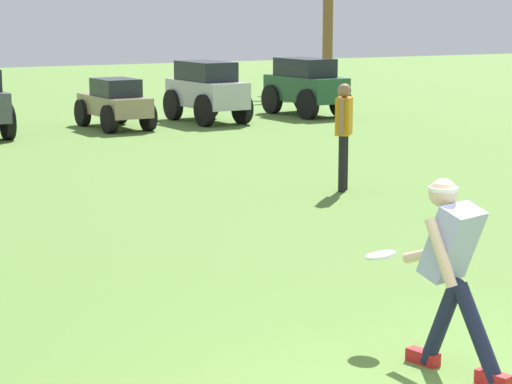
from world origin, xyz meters
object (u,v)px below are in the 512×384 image
Objects in this scene: frisbee_in_flight at (380,255)px; parked_car_slot_f at (306,85)px; parked_car_slot_d at (115,103)px; parked_car_slot_e at (207,90)px; frisbee_thrower at (452,266)px; teammate_near_sideline at (344,127)px.

parked_car_slot_f is (8.09, 14.87, 0.05)m from frisbee_in_flight.
parked_car_slot_f reaches higher than frisbee_in_flight.
parked_car_slot_d is 0.93× the size of parked_car_slot_e.
parked_car_slot_d is at bearing 78.34° from frisbee_in_flight.
frisbee_thrower is at bearing -108.80° from parked_car_slot_e.
teammate_near_sideline is at bearing 59.84° from frisbee_in_flight.
frisbee_in_flight is at bearing -120.16° from teammate_near_sideline.
frisbee_thrower reaches higher than parked_car_slot_f.
parked_car_slot_e is (2.01, 9.00, -0.20)m from teammate_near_sideline.
parked_car_slot_d is (2.99, 14.48, -0.13)m from frisbee_in_flight.
parked_car_slot_f is (8.06, 15.73, -0.06)m from frisbee_thrower.
parked_car_slot_e is 2.77m from parked_car_slot_f.
frisbee_in_flight is 14.79m from parked_car_slot_d.
parked_car_slot_f is (2.77, 0.17, 0.00)m from parked_car_slot_e.
parked_car_slot_e reaches higher than frisbee_in_flight.
parked_car_slot_d is at bearing 79.06° from frisbee_thrower.
teammate_near_sideline is at bearing -102.58° from parked_car_slot_e.
frisbee_in_flight is 0.14× the size of parked_car_slot_e.
parked_car_slot_e and parked_car_slot_f have the same top height.
frisbee_in_flight is (-0.03, 0.85, -0.11)m from frisbee_thrower.
frisbee_in_flight is at bearing -109.90° from parked_car_slot_e.
teammate_near_sideline is at bearing -87.89° from parked_car_slot_d.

